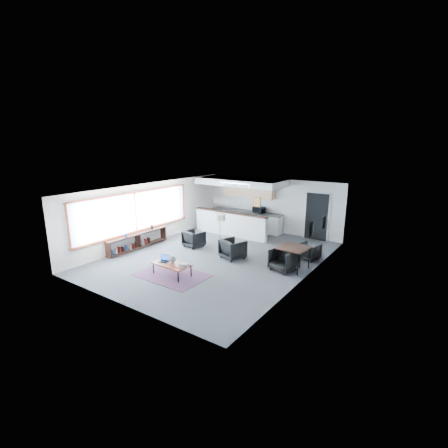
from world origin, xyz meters
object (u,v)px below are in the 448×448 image
Objects in this scene: book_stack at (184,265)px; dining_table at (293,249)px; dining_chair_far at (309,252)px; microwave at (259,209)px; dining_chair_near at (284,261)px; ceramic_pot at (172,259)px; floor_lamp at (220,219)px; coffee_table at (172,264)px; armchair_right at (233,248)px; armchair_left at (194,238)px; laptop at (164,259)px.

dining_table is (2.55, 2.75, 0.26)m from book_stack.
microwave is (-3.49, 2.40, 0.82)m from dining_chair_far.
book_stack is 3.41m from dining_chair_near.
floor_lamp is (-0.33, 3.19, 0.72)m from ceramic_pot.
armchair_right reaches higher than coffee_table.
coffee_table is 3.07m from armchair_left.
laptop is 2.71m from armchair_right.
floor_lamp is at bearing -179.84° from dining_chair_near.
ceramic_pot reaches higher than laptop.
book_stack is at bearing -120.62° from dining_chair_near.
book_stack is 2.46m from armchair_right.
laptop is 0.84m from book_stack.
dining_chair_far is (2.41, 1.55, -0.12)m from armchair_right.
dining_table is (3.03, 2.79, 0.34)m from coffee_table.
armchair_left is (-1.33, 2.70, -0.16)m from ceramic_pot.
floor_lamp is (-0.35, 3.24, 0.87)m from coffee_table.
dining_chair_near is at bearing 40.49° from ceramic_pot.
laptop reaches higher than book_stack.
dining_chair_far is (2.70, 3.98, -0.17)m from book_stack.
floor_lamp is (1.00, 0.48, 0.87)m from armchair_left.
book_stack is (0.50, -0.01, -0.08)m from ceramic_pot.
coffee_table is at bearing -64.54° from ceramic_pot.
armchair_right is 1.40× the size of dining_chair_far.
laptop is 2.92m from armchair_left.
coffee_table is 1.71× the size of armchair_left.
coffee_table is 1.86× the size of dining_chair_near.
armchair_right reaches higher than dining_chair_far.
armchair_left is (-0.99, 2.74, -0.10)m from laptop.
dining_table is (3.38, -0.45, -0.53)m from floor_lamp.
armchair_left is 0.53× the size of floor_lamp.
dining_chair_far is at bearing -26.46° from microwave.
dining_chair_far is (0.15, 1.24, -0.43)m from dining_table.
armchair_right is 0.57× the size of floor_lamp.
armchair_left is 0.75× the size of dining_table.
dining_chair_near is 5.09m from microwave.
floor_lamp is at bearing -82.77° from microwave.
armchair_left is 0.93× the size of armchair_right.
armchair_left reaches higher than coffee_table.
laptop is 0.34m from ceramic_pot.
floor_lamp reaches higher than laptop.
armchair_right is 0.81× the size of dining_table.
armchair_left is at bearing -179.53° from dining_table.
armchair_left is at bearing -154.29° from floor_lamp.
microwave is (0.05, 3.19, -0.14)m from floor_lamp.
armchair_left is 1.42m from floor_lamp.
dining_chair_near is (-0.19, -0.29, -0.37)m from dining_table.
dining_chair_near is at bearing -160.81° from armchair_right.
coffee_table is 1.28× the size of dining_table.
book_stack is 4.82m from dining_chair_far.
coffee_table is 0.90× the size of floor_lamp.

